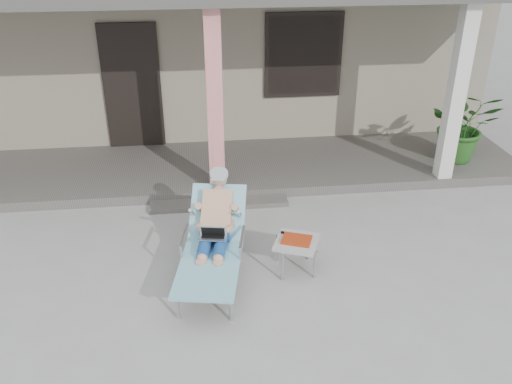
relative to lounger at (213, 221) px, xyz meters
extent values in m
plane|color=#9E9E99|center=(0.14, -0.22, -0.70)|extent=(60.00, 60.00, 0.00)
cube|color=gray|center=(0.14, 6.28, 0.80)|extent=(10.00, 5.00, 3.00)
cube|color=black|center=(-1.16, 3.75, 0.50)|extent=(0.95, 0.06, 2.10)
cube|color=black|center=(1.74, 3.75, 0.95)|extent=(1.20, 0.06, 1.30)
cube|color=black|center=(1.74, 3.74, 0.95)|extent=(1.32, 0.05, 1.42)
cube|color=#605B56|center=(0.14, 2.78, -0.63)|extent=(10.00, 2.00, 0.15)
cube|color=red|center=(0.14, 1.93, 0.75)|extent=(0.22, 0.22, 2.61)
cube|color=silver|center=(3.64, 1.93, 0.75)|extent=(0.22, 0.22, 2.61)
cube|color=#605B56|center=(0.14, 1.63, -0.66)|extent=(2.00, 0.30, 0.07)
cylinder|color=#B7B7BC|center=(-0.43, -0.78, -0.53)|extent=(0.04, 0.04, 0.34)
cylinder|color=#B7B7BC|center=(0.13, -0.88, -0.53)|extent=(0.04, 0.04, 0.34)
cylinder|color=#B7B7BC|center=(-0.23, 0.29, -0.53)|extent=(0.04, 0.04, 0.34)
cylinder|color=#B7B7BC|center=(0.32, 0.19, -0.53)|extent=(0.04, 0.04, 0.34)
cube|color=#B7B7BC|center=(-0.08, -0.43, -0.35)|extent=(0.76, 1.20, 0.03)
cube|color=#87BFD1|center=(-0.08, -0.43, -0.33)|extent=(0.85, 1.25, 0.04)
cube|color=#B7B7BC|center=(0.07, 0.37, -0.14)|extent=(0.66, 0.62, 0.45)
cube|color=#87BFD1|center=(0.07, 0.37, -0.10)|extent=(0.76, 0.70, 0.51)
cylinder|color=#A7A7AA|center=(0.11, 0.63, 0.30)|extent=(0.26, 0.26, 0.12)
cube|color=silver|center=(-0.01, -0.04, -0.17)|extent=(0.34, 0.26, 0.21)
cube|color=#ABABA7|center=(0.96, -0.05, -0.32)|extent=(0.62, 0.62, 0.04)
cylinder|color=#B7B7BC|center=(0.77, -0.24, -0.52)|extent=(0.03, 0.03, 0.36)
cylinder|color=#B7B7BC|center=(1.15, -0.24, -0.52)|extent=(0.03, 0.03, 0.36)
cylinder|color=#B7B7BC|center=(0.77, 0.14, -0.52)|extent=(0.03, 0.03, 0.36)
cylinder|color=#B7B7BC|center=(1.15, 0.14, -0.52)|extent=(0.03, 0.03, 0.36)
cube|color=#A53111|center=(0.96, -0.05, -0.29)|extent=(0.40, 0.36, 0.03)
cube|color=black|center=(0.96, 0.07, -0.29)|extent=(0.32, 0.14, 0.03)
imported|color=#26591E|center=(4.16, 2.52, 0.04)|extent=(1.29, 1.19, 1.19)
camera|label=1|loc=(-0.13, -5.30, 3.12)|focal=38.00mm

